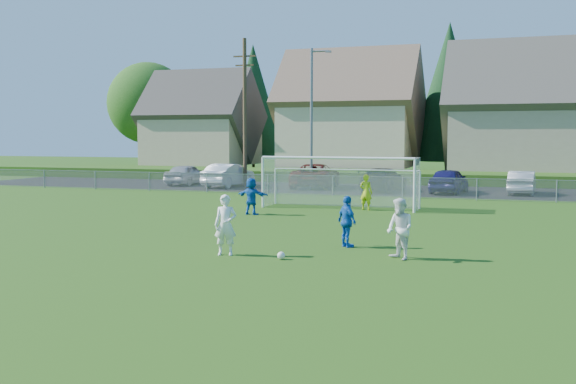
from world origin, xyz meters
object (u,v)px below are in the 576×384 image
soccer_ball (281,256)px  player_blue_a (347,222)px  player_white_b (400,229)px  car_d (383,180)px  car_f (522,183)px  player_white_a (226,225)px  player_blue_b (251,196)px  car_b (228,175)px  car_c (316,176)px  car_e (449,181)px  car_a (187,175)px  goalkeeper (366,192)px  soccer_goal (341,174)px

soccer_ball → player_blue_a: (1.25, 2.65, 0.69)m
player_white_b → car_d: size_ratio=0.35×
soccer_ball → car_f: size_ratio=0.05×
player_white_a → player_blue_b: (-3.06, 9.68, -0.07)m
player_blue_a → player_blue_b: bearing=-4.5°
soccer_ball → car_b: car_b is taller
player_white_b → car_c: bearing=156.5°
soccer_ball → car_e: 24.12m
player_white_a → car_a: bearing=106.1°
car_a → car_f: size_ratio=1.03×
goalkeeper → car_c: (-6.07, 12.34, -0.03)m
player_blue_b → car_f: 18.80m
car_b → soccer_ball: bearing=121.4°
player_blue_b → car_d: bearing=-93.5°
player_blue_a → car_b: size_ratio=0.34×
car_b → car_c: bearing=-163.9°
goalkeeper → car_a: bearing=-26.4°
car_c → soccer_goal: bearing=105.6°
car_c → car_d: size_ratio=1.16×
player_blue_a → player_blue_b: size_ratio=0.99×
player_blue_a → car_f: 22.74m
car_a → car_d: bearing=176.5°
player_white_a → car_e: (4.15, 23.86, -0.13)m
car_a → player_white_b: bearing=128.5°
car_c → car_e: size_ratio=1.30×
player_white_a → car_a: size_ratio=0.41×
goalkeeper → player_blue_b: bearing=48.7°
goalkeeper → soccer_ball: bearing=103.0°
car_c → soccer_goal: soccer_goal is taller
soccer_ball → car_d: bearing=93.9°
player_blue_b → car_f: (11.40, 14.95, -0.13)m
player_blue_a → car_b: (-13.56, 21.70, -0.01)m
goalkeeper → car_e: (2.79, 10.79, -0.08)m
player_white_a → car_c: (-4.72, 25.41, -0.08)m
car_a → soccer_ball: bearing=122.4°
soccer_ball → car_e: size_ratio=0.05×
goalkeeper → car_c: goalkeeper is taller
car_c → car_e: (8.87, -1.55, -0.04)m
car_f → soccer_goal: bearing=56.0°
car_f → car_e: bearing=13.7°
player_white_b → car_e: size_ratio=0.39×
goalkeeper → car_f: (6.99, 11.56, -0.15)m
player_blue_a → goalkeeper: size_ratio=0.96×
soccer_ball → player_white_a: player_white_a is taller
soccer_ball → car_a: bearing=122.3°
soccer_ball → car_e: (2.39, 23.99, 0.65)m
car_b → car_f: bearing=-174.2°
soccer_ball → car_c: 26.36m
car_a → soccer_goal: soccer_goal is taller
player_blue_b → soccer_ball: bearing=125.0°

